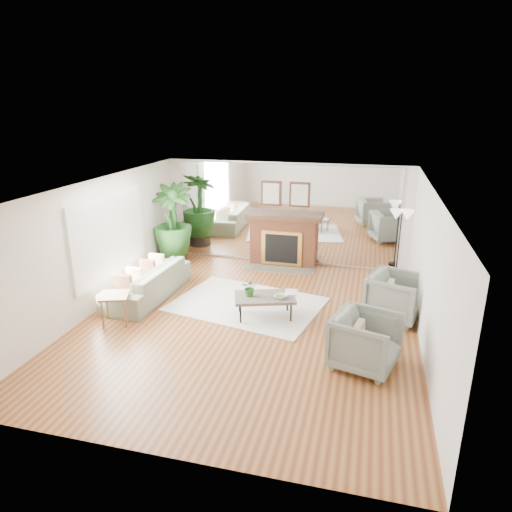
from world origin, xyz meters
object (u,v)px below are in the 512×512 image
(floor_lamp, at_px, (401,220))
(fireplace, at_px, (283,239))
(potted_ficus, at_px, (172,223))
(coffee_table, at_px, (265,298))
(side_table, at_px, (115,299))
(armchair_back, at_px, (395,297))
(armchair_front, at_px, (366,341))
(sofa, at_px, (148,282))

(floor_lamp, bearing_deg, fireplace, 173.82)
(potted_ficus, bearing_deg, coffee_table, -39.10)
(side_table, height_order, floor_lamp, floor_lamp)
(floor_lamp, bearing_deg, coffee_table, -132.04)
(potted_ficus, xyz_separation_m, floor_lamp, (5.30, 0.40, 0.29))
(coffee_table, distance_m, armchair_back, 2.42)
(coffee_table, height_order, armchair_front, armchair_front)
(sofa, bearing_deg, potted_ficus, -168.94)
(armchair_front, xyz_separation_m, floor_lamp, (0.60, 3.96, 0.95))
(coffee_table, xyz_separation_m, armchair_front, (1.86, -1.24, 0.02))
(coffee_table, xyz_separation_m, side_table, (-2.58, -0.88, 0.07))
(armchair_back, distance_m, floor_lamp, 2.32)
(armchair_back, xyz_separation_m, potted_ficus, (-5.20, 1.71, 0.65))
(armchair_back, distance_m, armchair_front, 1.91)
(floor_lamp, bearing_deg, sofa, -154.72)
(fireplace, xyz_separation_m, armchair_front, (2.10, -4.25, -0.23))
(armchair_front, distance_m, side_table, 4.45)
(fireplace, height_order, potted_ficus, fireplace)
(floor_lamp, bearing_deg, armchair_back, -92.82)
(coffee_table, height_order, potted_ficus, potted_ficus)
(armchair_back, bearing_deg, potted_ficus, 90.18)
(coffee_table, distance_m, side_table, 2.73)
(potted_ficus, bearing_deg, fireplace, 14.95)
(coffee_table, bearing_deg, armchair_front, -33.80)
(fireplace, bearing_deg, sofa, -131.01)
(potted_ficus, bearing_deg, sofa, -81.72)
(potted_ficus, height_order, floor_lamp, potted_ficus)
(potted_ficus, relative_size, floor_lamp, 1.26)
(sofa, xyz_separation_m, potted_ficus, (-0.29, 1.97, 0.75))
(sofa, relative_size, armchair_back, 2.39)
(fireplace, distance_m, side_table, 4.54)
(side_table, xyz_separation_m, potted_ficus, (-0.27, 3.20, 0.61))
(coffee_table, bearing_deg, armchair_back, 14.41)
(sofa, xyz_separation_m, side_table, (-0.01, -1.23, 0.14))
(fireplace, xyz_separation_m, armchair_back, (2.60, -2.41, -0.23))
(coffee_table, xyz_separation_m, potted_ficus, (-2.85, 2.32, 0.68))
(armchair_back, relative_size, side_table, 1.49)
(sofa, bearing_deg, armchair_front, 72.97)
(coffee_table, relative_size, sofa, 0.55)
(armchair_front, bearing_deg, coffee_table, 73.01)
(armchair_front, relative_size, side_table, 1.47)
(sofa, xyz_separation_m, armchair_back, (4.91, 0.25, 0.10))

